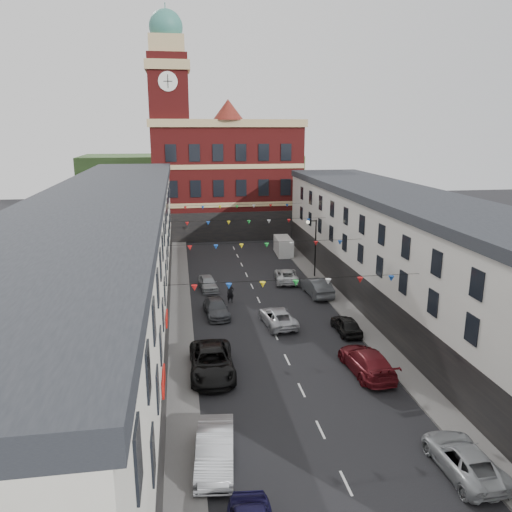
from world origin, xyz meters
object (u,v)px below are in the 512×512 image
car_left_d (216,308)px  car_right_b (464,459)px  car_left_e (208,283)px  car_right_d (346,325)px  pedestrian (230,293)px  car_left_b (215,449)px  moving_car (278,317)px  white_van (283,246)px  car_right_e (317,287)px  car_right_f (286,275)px  street_lamp (313,240)px  car_right_c (367,361)px  car_left_c (212,362)px

car_left_d → car_right_b: (9.41, -20.88, 0.00)m
car_left_e → car_right_d: bearing=-57.5°
car_right_b → pedestrian: (-7.96, 23.68, 0.26)m
car_left_e → pedestrian: bearing=-73.3°
car_left_b → moving_car: size_ratio=1.01×
car_left_b → car_right_b: size_ratio=1.02×
car_right_b → white_van: white_van is taller
car_right_e → pedestrian: pedestrian is taller
car_left_d → car_left_e: size_ratio=1.17×
moving_car → pedestrian: size_ratio=2.60×
car_right_f → pedestrian: size_ratio=2.57×
moving_car → white_van: bearing=-108.7°
street_lamp → car_left_b: (-12.05, -27.87, -3.12)m
street_lamp → car_left_e: 11.54m
car_right_c → car_left_e: bearing=-67.3°
car_left_c → car_left_e: (0.77, 16.90, -0.16)m
white_van → car_left_d: bearing=-114.1°
car_left_d → car_right_d: 10.64m
car_left_d → moving_car: moving_car is taller
car_right_e → car_right_b: bearing=85.9°
car_left_e → white_van: size_ratio=0.83×
car_right_c → car_right_e: (0.97, 15.05, 0.03)m
street_lamp → car_left_c: bearing=-121.2°
car_left_b → car_right_e: (11.00, 22.41, 0.03)m
street_lamp → car_right_d: street_lamp is taller
car_left_e → car_right_f: bearing=2.9°
car_left_d → car_right_f: car_right_f is taller
car_right_d → car_right_f: bearing=-83.4°
car_right_c → white_van: size_ratio=1.17×
street_lamp → moving_car: street_lamp is taller
car_left_c → car_left_d: (1.04, 10.02, -0.16)m
street_lamp → car_right_b: street_lamp is taller
street_lamp → car_right_c: 20.85m
street_lamp → car_left_b: 30.53m
car_left_b → car_right_f: (9.10, 26.85, -0.13)m
car_right_d → white_van: size_ratio=0.83×
car_left_d → car_right_c: (8.54, -11.34, 0.13)m
car_right_f → street_lamp: bearing=-153.7°
car_left_d → pedestrian: (1.46, 2.80, 0.26)m
car_left_c → moving_car: size_ratio=1.23×
car_left_c → car_left_e: bearing=88.0°
car_left_b → moving_car: bearing=75.1°
car_left_d → white_van: size_ratio=0.97×
car_left_c → white_van: white_van is taller
car_left_e → moving_car: bearing=-69.7°
street_lamp → car_left_d: size_ratio=1.34×
car_right_c → car_right_d: size_ratio=1.42×
car_right_b → car_right_d: 15.78m
white_van → car_left_b: bearing=-103.8°
car_left_e → moving_car: (4.84, -9.67, 0.01)m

